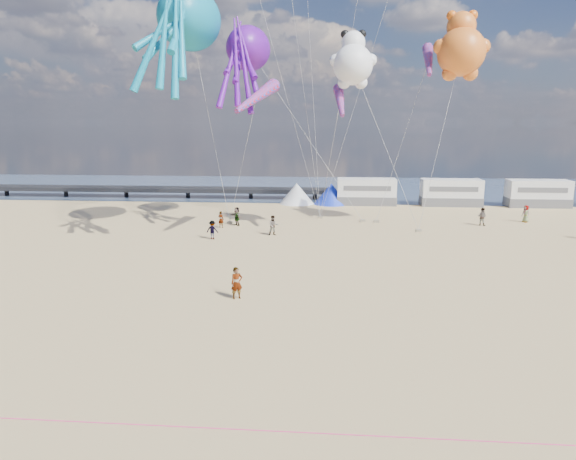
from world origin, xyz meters
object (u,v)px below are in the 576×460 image
object	(u,v)px
tent_blue	(331,194)
kite_octopus_teal	(189,19)
sandbag_d	(376,221)
beachgoer_1	(482,217)
sandbag_e	(320,217)
windsock_left	(256,98)
kite_panda	(353,65)
kite_octopus_purple	(248,49)
beachgoer_6	(526,214)
motorhome_0	(366,192)
standing_person	(237,283)
beachgoer_5	(221,219)
windsock_right	(340,101)
beachgoer_4	(237,216)
tent_white	(297,193)
motorhome_2	(538,193)
beachgoer_2	(212,230)
sandbag_c	(419,231)
windsock_mid	(429,61)
sandbag_a	(230,223)
kite_teddy_orange	(461,52)
beachgoer_7	(273,225)
sandbag_b	(363,221)
motorhome_1	(451,192)

from	to	relation	value
tent_blue	kite_octopus_teal	xyz separation A→B (m)	(-11.54, -16.41, 16.09)
sandbag_d	beachgoer_1	bearing A→B (deg)	-4.17
sandbag_e	windsock_left	distance (m)	15.22
beachgoer_1	kite_panda	size ratio (longest dim) A/B	0.30
kite_octopus_purple	beachgoer_6	bearing A→B (deg)	-11.96
motorhome_0	standing_person	xyz separation A→B (m)	(-9.06, -33.12, -0.64)
beachgoer_5	sandbag_d	world-z (taller)	beachgoer_5
windsock_right	kite_octopus_teal	bearing A→B (deg)	176.00
sandbag_e	kite_octopus_teal	xyz separation A→B (m)	(-10.45, -7.32, 17.18)
beachgoer_1	kite_panda	distance (m)	18.35
kite_octopus_teal	windsock_left	world-z (taller)	kite_octopus_teal
beachgoer_4	tent_white	bearing A→B (deg)	120.27
motorhome_2	beachgoer_5	world-z (taller)	motorhome_2
beachgoer_2	sandbag_c	xyz separation A→B (m)	(17.08, 4.23, -0.65)
beachgoer_2	sandbag_e	world-z (taller)	beachgoer_2
beachgoer_4	sandbag_d	world-z (taller)	beachgoer_4
windsock_mid	windsock_right	bearing A→B (deg)	-141.76
sandbag_d	sandbag_a	bearing A→B (deg)	-172.58
motorhome_0	sandbag_e	bearing A→B (deg)	-119.25
beachgoer_1	kite_teddy_orange	distance (m)	14.64
beachgoer_7	sandbag_c	bearing A→B (deg)	-4.74
kite_octopus_teal	beachgoer_2	bearing A→B (deg)	-32.59
tent_white	kite_octopus_teal	world-z (taller)	kite_octopus_teal
sandbag_b	kite_panda	distance (m)	14.67
beachgoer_5	motorhome_2	bearing A→B (deg)	-133.94
beachgoer_2	sandbag_d	size ratio (longest dim) A/B	3.04
beachgoer_7	sandbag_d	xyz separation A→B (m)	(9.10, 6.44, -0.73)
tent_white	sandbag_e	bearing A→B (deg)	-72.28
motorhome_0	sandbag_c	xyz separation A→B (m)	(3.51, -14.90, -1.39)
beachgoer_4	sandbag_a	world-z (taller)	beachgoer_4
windsock_left	motorhome_1	bearing A→B (deg)	63.90
beachgoer_4	windsock_mid	xyz separation A→B (m)	(16.74, 1.40, 13.61)
motorhome_0	tent_blue	bearing A→B (deg)	180.00
standing_person	tent_blue	bearing A→B (deg)	53.34
windsock_left	kite_teddy_orange	bearing A→B (deg)	36.73
sandbag_c	windsock_right	distance (m)	12.95
kite_octopus_purple	kite_panda	distance (m)	10.50
beachgoer_7	windsock_mid	distance (m)	19.53
beachgoer_6	sandbag_e	distance (m)	19.43
sandbag_a	kite_panda	size ratio (longest dim) A/B	0.09
kite_octopus_purple	windsock_right	bearing A→B (deg)	-48.07
beachgoer_5	sandbag_a	world-z (taller)	beachgoer_5
beachgoer_2	windsock_left	size ratio (longest dim) A/B	0.24
motorhome_2	standing_person	distance (m)	43.41
standing_person	sandbag_a	distance (m)	20.96
tent_white	beachgoer_7	bearing A→B (deg)	-92.75
motorhome_0	sandbag_e	world-z (taller)	motorhome_0
kite_octopus_teal	kite_octopus_purple	world-z (taller)	kite_octopus_teal
beachgoer_6	sandbag_d	size ratio (longest dim) A/B	3.23
kite_panda	kite_teddy_orange	size ratio (longest dim) A/B	0.81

